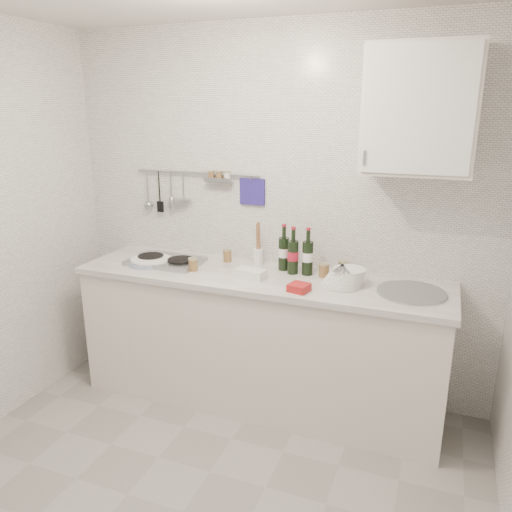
{
  "coord_description": "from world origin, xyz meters",
  "views": [
    {
      "loc": [
        1.08,
        -1.78,
        1.97
      ],
      "look_at": [
        0.05,
        0.9,
        1.11
      ],
      "focal_mm": 35.0,
      "sensor_mm": 36.0,
      "label": 1
    }
  ],
  "objects": [
    {
      "name": "jar_a",
      "position": [
        -0.31,
        1.29,
        0.97
      ],
      "size": [
        0.06,
        0.06,
        0.09
      ],
      "rotation": [
        0.0,
        0.0,
        0.36
      ],
      "color": "brown",
      "rests_on": "counter"
    },
    {
      "name": "wall_rail",
      "position": [
        -0.6,
        1.37,
        1.43
      ],
      "size": [
        0.98,
        0.09,
        0.34
      ],
      "color": "#93969B",
      "rests_on": "back_wall"
    },
    {
      "name": "plate_stack_hob",
      "position": [
        -0.8,
        1.05,
        0.94
      ],
      "size": [
        0.3,
        0.29,
        0.04
      ],
      "rotation": [
        0.0,
        0.0,
        0.19
      ],
      "color": "#475CA1",
      "rests_on": "counter"
    },
    {
      "name": "utensil_crock",
      "position": [
        -0.09,
        1.3,
        0.99
      ],
      "size": [
        0.07,
        0.07,
        0.31
      ],
      "rotation": [
        0.0,
        0.0,
        0.08
      ],
      "color": "white",
      "rests_on": "counter"
    },
    {
      "name": "wall_cabinet",
      "position": [
        0.9,
        1.22,
        1.95
      ],
      "size": [
        0.6,
        0.38,
        0.7
      ],
      "color": "silver",
      "rests_on": "back_wall"
    },
    {
      "name": "plate_stack_sink",
      "position": [
        0.56,
        1.09,
        0.97
      ],
      "size": [
        0.27,
        0.25,
        0.11
      ],
      "rotation": [
        0.0,
        0.0,
        0.12
      ],
      "color": "white",
      "rests_on": "counter"
    },
    {
      "name": "jar_c",
      "position": [
        0.4,
        1.21,
        0.97
      ],
      "size": [
        0.07,
        0.07,
        0.09
      ],
      "rotation": [
        0.0,
        0.0,
        0.42
      ],
      "color": "brown",
      "rests_on": "counter"
    },
    {
      "name": "floor",
      "position": [
        0.0,
        0.0,
        0.0
      ],
      "size": [
        3.0,
        3.0,
        0.0
      ],
      "primitive_type": "plane",
      "color": "gray",
      "rests_on": "ground"
    },
    {
      "name": "wine_bottles",
      "position": [
        0.2,
        1.23,
        1.07
      ],
      "size": [
        0.25,
        0.13,
        0.31
      ],
      "rotation": [
        0.0,
        0.0,
        -0.22
      ],
      "color": "black",
      "rests_on": "counter"
    },
    {
      "name": "jar_b",
      "position": [
        0.51,
        1.31,
        0.96
      ],
      "size": [
        0.07,
        0.07,
        0.09
      ],
      "rotation": [
        0.0,
        0.0,
        -0.08
      ],
      "color": "brown",
      "rests_on": "counter"
    },
    {
      "name": "strawberry_punnet",
      "position": [
        0.33,
        0.9,
        0.94
      ],
      "size": [
        0.13,
        0.13,
        0.05
      ],
      "primitive_type": "cube",
      "rotation": [
        0.0,
        0.0,
        -0.23
      ],
      "color": "red",
      "rests_on": "counter"
    },
    {
      "name": "jar_d",
      "position": [
        -0.44,
        1.02,
        0.96
      ],
      "size": [
        0.06,
        0.06,
        0.09
      ],
      "rotation": [
        0.0,
        0.0,
        0.4
      ],
      "color": "brown",
      "rests_on": "counter"
    },
    {
      "name": "butter_dish",
      "position": [
        -0.03,
        1.02,
        0.95
      ],
      "size": [
        0.21,
        0.13,
        0.06
      ],
      "primitive_type": "cube",
      "rotation": [
        0.0,
        0.0,
        -0.17
      ],
      "color": "white",
      "rests_on": "counter"
    },
    {
      "name": "back_wall",
      "position": [
        0.0,
        1.4,
        1.25
      ],
      "size": [
        3.0,
        0.02,
        2.5
      ],
      "primitive_type": "cube",
      "color": "silver",
      "rests_on": "floor"
    },
    {
      "name": "counter",
      "position": [
        0.01,
        1.1,
        0.43
      ],
      "size": [
        2.44,
        0.64,
        0.96
      ],
      "color": "silver",
      "rests_on": "floor"
    }
  ]
}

